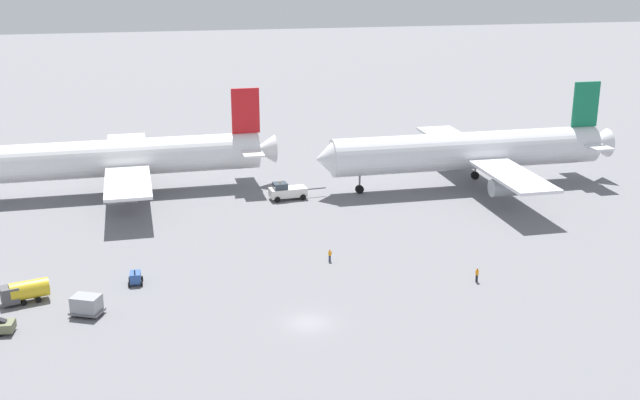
# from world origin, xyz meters

# --- Properties ---
(ground_plane) EXTENTS (600.00, 600.00, 0.00)m
(ground_plane) POSITION_xyz_m (0.00, 0.00, 0.00)
(ground_plane) COLOR slate
(airliner_at_gate_left) EXTENTS (50.92, 39.00, 15.53)m
(airliner_at_gate_left) POSITION_xyz_m (-20.66, 50.04, 5.47)
(airliner_at_gate_left) COLOR white
(airliner_at_gate_left) RESTS_ON ground
(airliner_being_pushed) EXTENTS (49.09, 41.71, 16.05)m
(airliner_being_pushed) POSITION_xyz_m (34.07, 42.30, 5.73)
(airliner_being_pushed) COLOR silver
(airliner_being_pushed) RESTS_ON ground
(pushback_tug) EXTENTS (8.84, 3.23, 2.94)m
(pushback_tug) POSITION_xyz_m (4.74, 41.45, 1.24)
(pushback_tug) COLOR white
(pushback_tug) RESTS_ON ground
(gse_container_dolly_flat) EXTENTS (3.83, 3.33, 2.15)m
(gse_container_dolly_flat) POSITION_xyz_m (-22.17, 6.46, 1.17)
(gse_container_dolly_flat) COLOR slate
(gse_container_dolly_flat) RESTS_ON ground
(gse_gpu_cart_small) EXTENTS (1.64, 2.13, 1.90)m
(gse_gpu_cart_small) POSITION_xyz_m (-17.35, 13.59, 0.79)
(gse_gpu_cart_small) COLOR #2D5199
(gse_gpu_cart_small) RESTS_ON ground
(gse_fuel_bowser_stubby) EXTENTS (5.23, 3.15, 2.40)m
(gse_fuel_bowser_stubby) POSITION_xyz_m (-28.92, 11.03, 1.33)
(gse_fuel_bowser_stubby) COLOR gold
(gse_fuel_bowser_stubby) RESTS_ON ground
(ground_crew_ramp_agent_by_cones) EXTENTS (0.36, 0.47, 1.57)m
(ground_crew_ramp_agent_by_cones) POSITION_xyz_m (5.68, 15.66, 0.81)
(ground_crew_ramp_agent_by_cones) COLOR #2D3351
(ground_crew_ramp_agent_by_cones) RESTS_ON ground
(ground_crew_wing_walker_right) EXTENTS (0.37, 0.46, 1.68)m
(ground_crew_wing_walker_right) POSITION_xyz_m (20.79, 6.25, 0.88)
(ground_crew_wing_walker_right) COLOR black
(ground_crew_wing_walker_right) RESTS_ON ground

